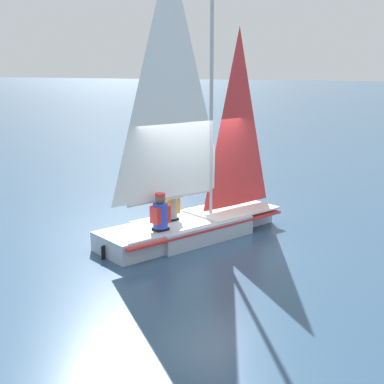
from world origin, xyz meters
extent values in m
plane|color=#2D4C6B|center=(0.00, 0.00, 0.00)|extent=(260.00, 260.00, 0.00)
cube|color=#B2BCCC|center=(0.00, 0.00, 0.20)|extent=(2.73, 2.31, 0.40)
cube|color=#B2BCCC|center=(-1.49, 0.76, 0.20)|extent=(1.22, 1.13, 0.40)
cube|color=#B2BCCC|center=(1.49, -0.76, 0.20)|extent=(1.41, 1.50, 0.40)
cube|color=red|center=(0.00, 0.00, 0.33)|extent=(4.37, 3.16, 0.05)
cube|color=silver|center=(-1.05, 0.54, 0.42)|extent=(2.30, 2.01, 0.04)
cylinder|color=#B7B7BC|center=(-0.48, 0.24, 3.20)|extent=(0.08, 0.08, 5.59)
cylinder|color=#B7B7BC|center=(0.49, -0.25, 0.96)|extent=(1.97, 1.05, 0.07)
pyramid|color=white|center=(0.49, -0.25, 3.43)|extent=(1.86, 0.98, 4.88)
pyramid|color=red|center=(-1.19, 0.61, 2.49)|extent=(1.31, 0.70, 3.98)
cube|color=black|center=(1.98, -1.01, 0.14)|extent=(0.08, 0.06, 0.28)
cube|color=black|center=(0.27, -0.39, 0.23)|extent=(0.36, 0.34, 0.45)
cylinder|color=gray|center=(0.27, -0.39, 0.71)|extent=(0.40, 0.40, 0.50)
cube|color=orange|center=(0.27, -0.39, 0.73)|extent=(0.42, 0.39, 0.35)
sphere|color=brown|center=(0.27, -0.39, 1.05)|extent=(0.22, 0.22, 0.22)
cylinder|color=black|center=(0.27, -0.39, 1.14)|extent=(0.28, 0.28, 0.06)
cube|color=black|center=(1.00, -0.26, 0.23)|extent=(0.36, 0.34, 0.45)
cylinder|color=blue|center=(1.00, -0.26, 0.71)|extent=(0.40, 0.40, 0.50)
cube|color=red|center=(1.00, -0.26, 0.73)|extent=(0.42, 0.39, 0.35)
sphere|color=brown|center=(1.00, -0.26, 1.05)|extent=(0.22, 0.22, 0.22)
cylinder|color=red|center=(1.00, -0.26, 1.14)|extent=(0.28, 0.28, 0.06)
camera|label=1|loc=(10.24, 4.38, 3.63)|focal=50.00mm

